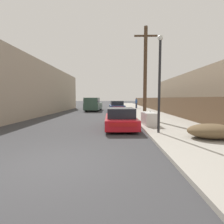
% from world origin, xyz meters
% --- Properties ---
extents(ground_plane, '(220.00, 220.00, 0.00)m').
position_xyz_m(ground_plane, '(0.00, 0.00, 0.00)').
color(ground_plane, '#38383A').
extents(sidewalk_curb, '(4.20, 63.00, 0.12)m').
position_xyz_m(sidewalk_curb, '(5.30, 23.50, 0.06)').
color(sidewalk_curb, '#9E998E').
rests_on(sidewalk_curb, ground).
extents(discarded_fridge, '(0.77, 1.74, 0.80)m').
position_xyz_m(discarded_fridge, '(3.76, 6.53, 0.51)').
color(discarded_fridge, silver).
rests_on(discarded_fridge, sidewalk_curb).
extents(parked_sports_car_red, '(1.88, 4.43, 1.21)m').
position_xyz_m(parked_sports_car_red, '(1.95, 5.96, 0.56)').
color(parked_sports_car_red, red).
rests_on(parked_sports_car_red, ground).
extents(car_parked_mid, '(2.20, 4.48, 1.41)m').
position_xyz_m(car_parked_mid, '(1.83, 19.19, 0.66)').
color(car_parked_mid, '#2D478C').
rests_on(car_parked_mid, ground).
extents(pickup_truck, '(2.11, 5.29, 1.85)m').
position_xyz_m(pickup_truck, '(-1.47, 20.13, 0.92)').
color(pickup_truck, '#385647').
rests_on(pickup_truck, ground).
extents(utility_pole, '(1.80, 0.28, 7.27)m').
position_xyz_m(utility_pole, '(4.03, 9.79, 3.88)').
color(utility_pole, '#4C3826').
rests_on(utility_pole, sidewalk_curb).
extents(street_lamp, '(0.26, 0.26, 4.60)m').
position_xyz_m(street_lamp, '(3.74, 4.03, 2.79)').
color(street_lamp, '#232326').
rests_on(street_lamp, sidewalk_curb).
extents(brush_pile, '(1.99, 1.43, 0.60)m').
position_xyz_m(brush_pile, '(5.65, 2.84, 0.42)').
color(brush_pile, brown).
rests_on(brush_pile, sidewalk_curb).
extents(wooden_fence, '(0.08, 38.12, 1.73)m').
position_xyz_m(wooden_fence, '(7.25, 20.87, 0.99)').
color(wooden_fence, brown).
rests_on(wooden_fence, sidewalk_curb).
extents(building_left_block, '(7.00, 24.61, 5.43)m').
position_xyz_m(building_left_block, '(-9.02, 14.93, 2.72)').
color(building_left_block, tan).
rests_on(building_left_block, ground).
extents(building_right_house, '(6.00, 20.70, 4.56)m').
position_xyz_m(building_right_house, '(12.45, 17.15, 2.28)').
color(building_right_house, gray).
rests_on(building_right_house, ground).
extents(pedestrian, '(0.34, 0.34, 1.73)m').
position_xyz_m(pedestrian, '(5.13, 24.47, 1.01)').
color(pedestrian, '#282D42').
rests_on(pedestrian, sidewalk_curb).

